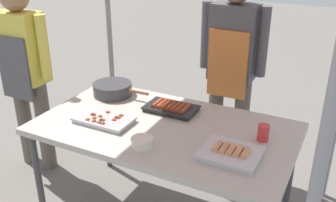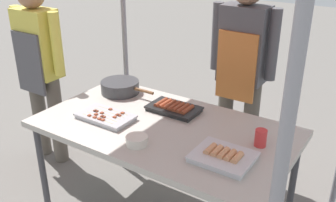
% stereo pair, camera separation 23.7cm
% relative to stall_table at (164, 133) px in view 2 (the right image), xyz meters
% --- Properties ---
extents(stall_table, '(1.60, 0.90, 0.75)m').
position_rel_stall_table_xyz_m(stall_table, '(0.00, 0.00, 0.00)').
color(stall_table, '#B7B2A8').
rests_on(stall_table, ground).
extents(tray_grilled_sausages, '(0.35, 0.21, 0.05)m').
position_rel_stall_table_xyz_m(tray_grilled_sausages, '(-0.06, 0.21, 0.07)').
color(tray_grilled_sausages, black).
rests_on(tray_grilled_sausages, stall_table).
extents(tray_meat_skewers, '(0.37, 0.21, 0.04)m').
position_rel_stall_table_xyz_m(tray_meat_skewers, '(-0.36, -0.13, 0.07)').
color(tray_meat_skewers, '#ADADB2').
rests_on(tray_meat_skewers, stall_table).
extents(tray_pork_links, '(0.32, 0.27, 0.06)m').
position_rel_stall_table_xyz_m(tray_pork_links, '(0.48, -0.15, 0.07)').
color(tray_pork_links, silver).
rests_on(tray_pork_links, stall_table).
extents(cooking_wok, '(0.44, 0.28, 0.09)m').
position_rel_stall_table_xyz_m(cooking_wok, '(-0.57, 0.26, 0.10)').
color(cooking_wok, '#38383A').
rests_on(cooking_wok, stall_table).
extents(condiment_bowl, '(0.13, 0.13, 0.05)m').
position_rel_stall_table_xyz_m(condiment_bowl, '(-0.00, -0.27, 0.08)').
color(condiment_bowl, silver).
rests_on(condiment_bowl, stall_table).
extents(drink_cup_near_edge, '(0.07, 0.07, 0.10)m').
position_rel_stall_table_xyz_m(drink_cup_near_edge, '(0.59, 0.10, 0.10)').
color(drink_cup_near_edge, red).
rests_on(drink_cup_near_edge, stall_table).
extents(vendor_woman, '(0.52, 0.23, 1.60)m').
position_rel_stall_table_xyz_m(vendor_woman, '(0.15, 0.84, 0.25)').
color(vendor_woman, '#595147').
rests_on(vendor_woman, ground).
extents(customer_nearby, '(0.52, 0.22, 1.52)m').
position_rel_stall_table_xyz_m(customer_nearby, '(-1.30, 0.14, 0.20)').
color(customer_nearby, '#595147').
rests_on(customer_nearby, ground).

